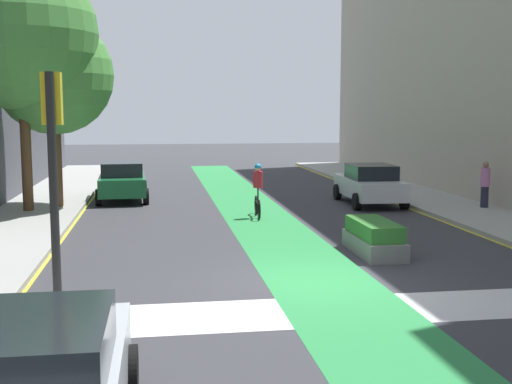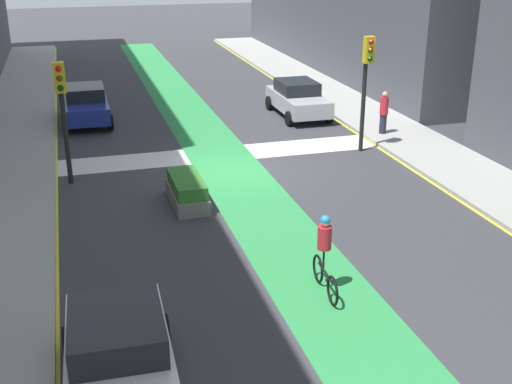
{
  "view_description": "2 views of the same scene",
  "coord_description": "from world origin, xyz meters",
  "px_view_note": "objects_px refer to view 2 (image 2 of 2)",
  "views": [
    {
      "loc": [
        -3.29,
        -13.12,
        3.6
      ],
      "look_at": [
        -0.51,
        5.05,
        1.32
      ],
      "focal_mm": 45.69,
      "sensor_mm": 36.0,
      "label": 1
    },
    {
      "loc": [
        5.2,
        20.77,
        7.59
      ],
      "look_at": [
        0.99,
        6.09,
        1.61
      ],
      "focal_mm": 45.9,
      "sensor_mm": 36.0,
      "label": 2
    }
  ],
  "objects_px": {
    "pedestrian_sidewalk_left_a": "(384,112)",
    "car_white_right_far": "(119,358)",
    "median_planter": "(187,191)",
    "cyclist_in_lane": "(325,253)",
    "car_silver_left_near": "(298,98)",
    "traffic_signal_near_left": "(367,72)",
    "car_blue_right_near": "(86,104)",
    "traffic_signal_near_right": "(62,100)"
  },
  "relations": [
    {
      "from": "car_blue_right_near",
      "to": "pedestrian_sidewalk_left_a",
      "type": "height_order",
      "value": "pedestrian_sidewalk_left_a"
    },
    {
      "from": "traffic_signal_near_left",
      "to": "car_silver_left_near",
      "type": "bearing_deg",
      "value": -84.32
    },
    {
      "from": "traffic_signal_near_left",
      "to": "cyclist_in_lane",
      "type": "xyz_separation_m",
      "value": [
        5.24,
        9.35,
        -2.05
      ]
    },
    {
      "from": "cyclist_in_lane",
      "to": "car_white_right_far",
      "type": "bearing_deg",
      "value": 27.41
    },
    {
      "from": "car_silver_left_near",
      "to": "car_blue_right_near",
      "type": "bearing_deg",
      "value": -9.31
    },
    {
      "from": "traffic_signal_near_left",
      "to": "median_planter",
      "type": "height_order",
      "value": "traffic_signal_near_left"
    },
    {
      "from": "cyclist_in_lane",
      "to": "median_planter",
      "type": "relative_size",
      "value": 0.77
    },
    {
      "from": "car_silver_left_near",
      "to": "cyclist_in_lane",
      "type": "height_order",
      "value": "cyclist_in_lane"
    },
    {
      "from": "car_white_right_far",
      "to": "car_blue_right_near",
      "type": "height_order",
      "value": "same"
    },
    {
      "from": "median_planter",
      "to": "cyclist_in_lane",
      "type": "bearing_deg",
      "value": 108.6
    },
    {
      "from": "traffic_signal_near_left",
      "to": "cyclist_in_lane",
      "type": "distance_m",
      "value": 10.92
    },
    {
      "from": "traffic_signal_near_right",
      "to": "car_white_right_far",
      "type": "bearing_deg",
      "value": 93.22
    },
    {
      "from": "pedestrian_sidewalk_left_a",
      "to": "median_planter",
      "type": "height_order",
      "value": "pedestrian_sidewalk_left_a"
    },
    {
      "from": "cyclist_in_lane",
      "to": "median_planter",
      "type": "bearing_deg",
      "value": -71.4
    },
    {
      "from": "traffic_signal_near_right",
      "to": "car_silver_left_near",
      "type": "height_order",
      "value": "traffic_signal_near_right"
    },
    {
      "from": "traffic_signal_near_left",
      "to": "car_blue_right_near",
      "type": "distance_m",
      "value": 12.36
    },
    {
      "from": "car_blue_right_near",
      "to": "car_silver_left_near",
      "type": "bearing_deg",
      "value": 170.69
    },
    {
      "from": "traffic_signal_near_left",
      "to": "car_white_right_far",
      "type": "relative_size",
      "value": 1.01
    },
    {
      "from": "pedestrian_sidewalk_left_a",
      "to": "car_white_right_far",
      "type": "bearing_deg",
      "value": 49.04
    },
    {
      "from": "traffic_signal_near_right",
      "to": "median_planter",
      "type": "xyz_separation_m",
      "value": [
        -3.38,
        2.71,
        -2.42
      ]
    },
    {
      "from": "car_white_right_far",
      "to": "pedestrian_sidewalk_left_a",
      "type": "relative_size",
      "value": 2.48
    },
    {
      "from": "traffic_signal_near_left",
      "to": "car_white_right_far",
      "type": "bearing_deg",
      "value": 49.73
    },
    {
      "from": "car_white_right_far",
      "to": "pedestrian_sidewalk_left_a",
      "type": "height_order",
      "value": "pedestrian_sidewalk_left_a"
    },
    {
      "from": "median_planter",
      "to": "car_silver_left_near",
      "type": "bearing_deg",
      "value": -126.77
    },
    {
      "from": "car_blue_right_near",
      "to": "median_planter",
      "type": "distance_m",
      "value": 10.8
    },
    {
      "from": "car_white_right_far",
      "to": "median_planter",
      "type": "xyz_separation_m",
      "value": [
        -2.74,
        -8.55,
        -0.4
      ]
    },
    {
      "from": "traffic_signal_near_left",
      "to": "car_blue_right_near",
      "type": "xyz_separation_m",
      "value": [
        9.79,
        -7.22,
        -2.22
      ]
    },
    {
      "from": "traffic_signal_near_right",
      "to": "pedestrian_sidewalk_left_a",
      "type": "bearing_deg",
      "value": -170.0
    },
    {
      "from": "car_silver_left_near",
      "to": "traffic_signal_near_right",
      "type": "bearing_deg",
      "value": 31.9
    },
    {
      "from": "car_white_right_far",
      "to": "car_silver_left_near",
      "type": "bearing_deg",
      "value": -118.34
    },
    {
      "from": "traffic_signal_near_right",
      "to": "cyclist_in_lane",
      "type": "relative_size",
      "value": 2.17
    },
    {
      "from": "car_silver_left_near",
      "to": "cyclist_in_lane",
      "type": "distance_m",
      "value": 15.77
    },
    {
      "from": "traffic_signal_near_left",
      "to": "car_silver_left_near",
      "type": "xyz_separation_m",
      "value": [
        0.57,
        -5.7,
        -2.22
      ]
    },
    {
      "from": "car_white_right_far",
      "to": "cyclist_in_lane",
      "type": "height_order",
      "value": "cyclist_in_lane"
    },
    {
      "from": "car_silver_left_near",
      "to": "pedestrian_sidewalk_left_a",
      "type": "relative_size",
      "value": 2.45
    },
    {
      "from": "traffic_signal_near_right",
      "to": "car_blue_right_near",
      "type": "bearing_deg",
      "value": -96.38
    },
    {
      "from": "cyclist_in_lane",
      "to": "pedestrian_sidewalk_left_a",
      "type": "bearing_deg",
      "value": -122.11
    },
    {
      "from": "cyclist_in_lane",
      "to": "pedestrian_sidewalk_left_a",
      "type": "distance_m",
      "value": 12.92
    },
    {
      "from": "car_silver_left_near",
      "to": "median_planter",
      "type": "distance_m",
      "value": 11.23
    },
    {
      "from": "cyclist_in_lane",
      "to": "car_silver_left_near",
      "type": "bearing_deg",
      "value": -107.24
    },
    {
      "from": "traffic_signal_near_left",
      "to": "car_silver_left_near",
      "type": "relative_size",
      "value": 1.02
    },
    {
      "from": "car_blue_right_near",
      "to": "pedestrian_sidewalk_left_a",
      "type": "relative_size",
      "value": 2.46
    }
  ]
}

